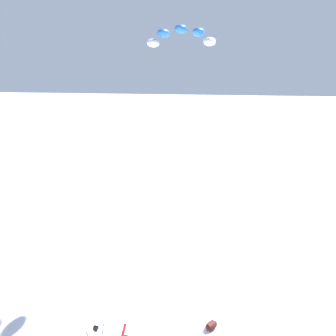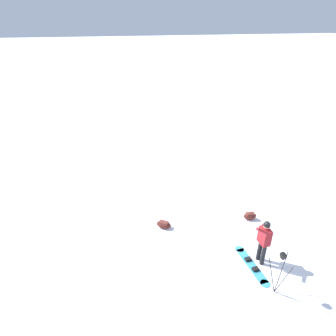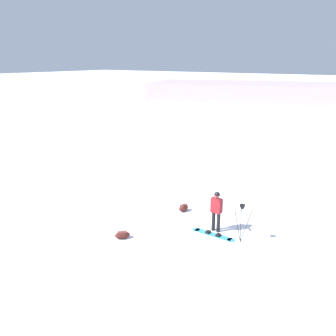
{
  "view_description": "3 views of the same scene",
  "coord_description": "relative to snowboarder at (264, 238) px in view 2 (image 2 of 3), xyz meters",
  "views": [
    {
      "loc": [
        -7.97,
        -2.32,
        9.59
      ],
      "look_at": [
        4.05,
        0.19,
        5.81
      ],
      "focal_mm": 32.34,
      "sensor_mm": 36.0,
      "label": 1
    },
    {
      "loc": [
        4.14,
        6.16,
        7.06
      ],
      "look_at": [
        2.23,
        0.06,
        3.7
      ],
      "focal_mm": 30.13,
      "sensor_mm": 36.0,
      "label": 2
    },
    {
      "loc": [
        10.85,
        6.33,
        6.48
      ],
      "look_at": [
        1.72,
        0.02,
        3.11
      ],
      "focal_mm": 38.66,
      "sensor_mm": 36.0,
      "label": 3
    }
  ],
  "objects": [
    {
      "name": "camera_tripod",
      "position": [
        0.26,
        1.16,
        0.06
      ],
      "size": [
        0.67,
        0.55,
        1.49
      ],
      "color": "#262628",
      "rests_on": "ground_plane"
    },
    {
      "name": "ground_plane",
      "position": [
        0.77,
        -0.56,
        -0.99
      ],
      "size": [
        300.0,
        300.0,
        0.0
      ],
      "primitive_type": "plane",
      "color": "white"
    },
    {
      "name": "gear_bag_large",
      "position": [
        2.52,
        -2.6,
        -0.86
      ],
      "size": [
        0.65,
        0.62,
        0.26
      ],
      "color": "#4C1E19",
      "rests_on": "ground_plane"
    },
    {
      "name": "gear_bag_small",
      "position": [
        -0.9,
        -2.05,
        -0.82
      ],
      "size": [
        0.55,
        0.38,
        0.32
      ],
      "color": "#4C1E19",
      "rests_on": "ground_plane"
    },
    {
      "name": "snowboard",
      "position": [
        0.34,
        0.08,
        -0.97
      ],
      "size": [
        0.31,
        1.81,
        0.1
      ],
      "color": "teal",
      "rests_on": "ground_plane"
    },
    {
      "name": "snowboarder",
      "position": [
        0.0,
        0.0,
        0.0
      ],
      "size": [
        0.63,
        0.47,
        1.66
      ],
      "color": "black",
      "rests_on": "ground_plane"
    }
  ]
}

